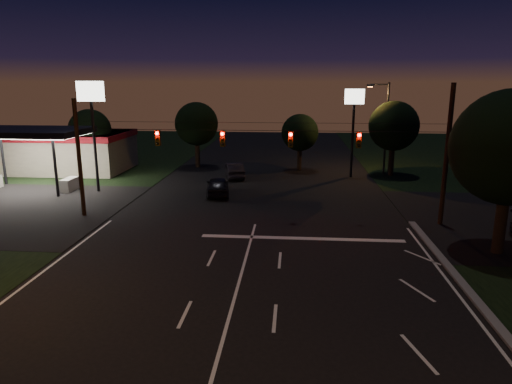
# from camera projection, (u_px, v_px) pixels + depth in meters

# --- Properties ---
(ground) EXTENTS (140.00, 140.00, 0.00)m
(ground) POSITION_uv_depth(u_px,v_px,m) (222.00, 344.00, 16.13)
(ground) COLOR black
(ground) RESTS_ON ground
(stop_bar) EXTENTS (12.00, 0.50, 0.01)m
(stop_bar) POSITION_uv_depth(u_px,v_px,m) (302.00, 238.00, 27.03)
(stop_bar) COLOR silver
(stop_bar) RESTS_ON ground
(utility_pole_right) EXTENTS (0.30, 0.30, 9.00)m
(utility_pole_right) POSITION_uv_depth(u_px,v_px,m) (440.00, 224.00, 29.69)
(utility_pole_right) COLOR black
(utility_pole_right) RESTS_ON ground
(utility_pole_left) EXTENTS (0.28, 0.28, 8.00)m
(utility_pole_left) POSITION_uv_depth(u_px,v_px,m) (84.00, 216.00, 31.63)
(utility_pole_left) COLOR black
(utility_pole_left) RESTS_ON ground
(signal_span) EXTENTS (24.00, 0.40, 1.56)m
(signal_span) POSITION_uv_depth(u_px,v_px,m) (256.00, 138.00, 29.33)
(signal_span) COLOR black
(signal_span) RESTS_ON ground
(gas_station) EXTENTS (14.20, 16.10, 5.25)m
(gas_station) POSITION_uv_depth(u_px,v_px,m) (57.00, 148.00, 46.78)
(gas_station) COLOR gray
(gas_station) RESTS_ON ground
(pole_sign_left_near) EXTENTS (2.20, 0.30, 9.10)m
(pole_sign_left_near) POSITION_uv_depth(u_px,v_px,m) (92.00, 108.00, 36.94)
(pole_sign_left_near) COLOR black
(pole_sign_left_near) RESTS_ON ground
(pole_sign_right) EXTENTS (1.80, 0.30, 8.40)m
(pole_sign_right) POSITION_uv_depth(u_px,v_px,m) (354.00, 112.00, 43.07)
(pole_sign_right) COLOR black
(pole_sign_right) RESTS_ON ground
(street_light_right_far) EXTENTS (2.20, 0.35, 9.00)m
(street_light_right_far) POSITION_uv_depth(u_px,v_px,m) (384.00, 121.00, 44.98)
(street_light_right_far) COLOR black
(street_light_right_far) RESTS_ON ground
(tree_right_near) EXTENTS (6.00, 6.00, 8.76)m
(tree_right_near) POSITION_uv_depth(u_px,v_px,m) (509.00, 149.00, 23.55)
(tree_right_near) COLOR black
(tree_right_near) RESTS_ON ground
(tree_far_a) EXTENTS (4.20, 4.20, 6.42)m
(tree_far_a) POSITION_uv_depth(u_px,v_px,m) (91.00, 131.00, 45.76)
(tree_far_a) COLOR black
(tree_far_a) RESTS_ON ground
(tree_far_b) EXTENTS (4.60, 4.60, 6.98)m
(tree_far_b) POSITION_uv_depth(u_px,v_px,m) (197.00, 124.00, 48.75)
(tree_far_b) COLOR black
(tree_far_b) RESTS_ON ground
(tree_far_c) EXTENTS (3.80, 3.80, 5.86)m
(tree_far_c) POSITION_uv_depth(u_px,v_px,m) (300.00, 133.00, 47.03)
(tree_far_c) COLOR black
(tree_far_c) RESTS_ON ground
(tree_far_d) EXTENTS (4.80, 4.80, 7.30)m
(tree_far_d) POSITION_uv_depth(u_px,v_px,m) (394.00, 127.00, 44.18)
(tree_far_d) COLOR black
(tree_far_d) RESTS_ON ground
(tree_far_e) EXTENTS (4.00, 4.00, 6.18)m
(tree_far_e) POSITION_uv_depth(u_px,v_px,m) (487.00, 137.00, 41.74)
(tree_far_e) COLOR black
(tree_far_e) RESTS_ON ground
(car_oncoming_a) EXTENTS (2.45, 4.70, 1.53)m
(car_oncoming_a) POSITION_uv_depth(u_px,v_px,m) (218.00, 186.00, 37.20)
(car_oncoming_a) COLOR black
(car_oncoming_a) RESTS_ON ground
(car_oncoming_b) EXTENTS (2.57, 4.66, 1.46)m
(car_oncoming_b) POSITION_uv_depth(u_px,v_px,m) (234.00, 170.00, 44.03)
(car_oncoming_b) COLOR black
(car_oncoming_b) RESTS_ON ground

